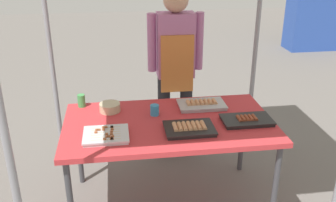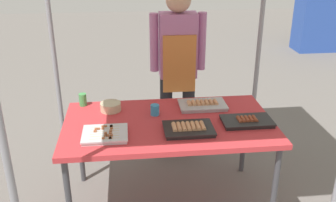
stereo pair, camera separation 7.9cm
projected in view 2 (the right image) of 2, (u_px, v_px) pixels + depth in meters
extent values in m
plane|color=#66605B|center=(169.00, 201.00, 3.22)|extent=(18.00, 18.00, 0.00)
cube|color=#C63338|center=(169.00, 124.00, 2.94)|extent=(1.60, 0.90, 0.04)
cylinder|color=#3F3F44|center=(69.00, 202.00, 2.65)|extent=(0.04, 0.04, 0.71)
cylinder|color=#3F3F44|center=(275.00, 188.00, 2.80)|extent=(0.04, 0.04, 0.71)
cylinder|color=#3F3F44|center=(80.00, 146.00, 3.37)|extent=(0.04, 0.04, 0.71)
cylinder|color=#3F3F44|center=(244.00, 137.00, 3.51)|extent=(0.04, 0.04, 0.71)
cylinder|color=gray|center=(3.00, 141.00, 1.97)|extent=(0.04, 0.04, 2.17)
cylinder|color=gray|center=(54.00, 54.00, 3.43)|extent=(0.04, 0.04, 2.17)
cylinder|color=gray|center=(259.00, 48.00, 3.62)|extent=(0.04, 0.04, 2.17)
cube|color=black|center=(189.00, 130.00, 2.78)|extent=(0.35, 0.25, 0.02)
cube|color=black|center=(189.00, 128.00, 2.77)|extent=(0.36, 0.27, 0.01)
cylinder|color=tan|center=(174.00, 127.00, 2.76)|extent=(0.03, 0.12, 0.03)
cylinder|color=tan|center=(179.00, 127.00, 2.76)|extent=(0.03, 0.12, 0.03)
cylinder|color=tan|center=(184.00, 127.00, 2.77)|extent=(0.03, 0.12, 0.03)
cylinder|color=tan|center=(189.00, 127.00, 2.77)|extent=(0.03, 0.12, 0.03)
cylinder|color=tan|center=(193.00, 126.00, 2.77)|extent=(0.03, 0.12, 0.03)
cylinder|color=tan|center=(198.00, 126.00, 2.78)|extent=(0.03, 0.12, 0.03)
cylinder|color=tan|center=(203.00, 126.00, 2.78)|extent=(0.03, 0.12, 0.03)
cube|color=silver|center=(105.00, 135.00, 2.70)|extent=(0.31, 0.26, 0.02)
cube|color=silver|center=(105.00, 133.00, 2.70)|extent=(0.32, 0.27, 0.01)
cylinder|color=tan|center=(104.00, 139.00, 2.61)|extent=(0.20, 0.01, 0.01)
cube|color=#9E512D|center=(111.00, 138.00, 2.62)|extent=(0.02, 0.02, 0.02)
cube|color=#9E512D|center=(103.00, 139.00, 2.61)|extent=(0.02, 0.02, 0.02)
cube|color=#9E512D|center=(110.00, 139.00, 2.62)|extent=(0.02, 0.02, 0.02)
cylinder|color=tan|center=(105.00, 136.00, 2.65)|extent=(0.20, 0.01, 0.01)
cube|color=#9E512D|center=(111.00, 136.00, 2.65)|extent=(0.02, 0.02, 0.02)
cube|color=#9E512D|center=(108.00, 136.00, 2.65)|extent=(0.02, 0.02, 0.02)
cube|color=#9E512D|center=(106.00, 136.00, 2.65)|extent=(0.02, 0.02, 0.02)
cylinder|color=tan|center=(105.00, 134.00, 2.68)|extent=(0.20, 0.01, 0.01)
cube|color=#9E512D|center=(110.00, 134.00, 2.68)|extent=(0.02, 0.02, 0.02)
cube|color=#9E512D|center=(106.00, 134.00, 2.68)|extent=(0.02, 0.02, 0.02)
cylinder|color=tan|center=(105.00, 131.00, 2.71)|extent=(0.20, 0.01, 0.01)
cube|color=#9E512D|center=(95.00, 132.00, 2.71)|extent=(0.02, 0.02, 0.02)
cube|color=#9E512D|center=(111.00, 131.00, 2.72)|extent=(0.02, 0.02, 0.02)
cylinder|color=tan|center=(105.00, 129.00, 2.75)|extent=(0.20, 0.01, 0.01)
cube|color=#9E512D|center=(98.00, 129.00, 2.74)|extent=(0.02, 0.02, 0.02)
cube|color=#9E512D|center=(112.00, 129.00, 2.75)|extent=(0.02, 0.02, 0.02)
cube|color=#9E512D|center=(103.00, 129.00, 2.74)|extent=(0.02, 0.02, 0.02)
cube|color=#9E512D|center=(96.00, 130.00, 2.74)|extent=(0.02, 0.02, 0.02)
cylinder|color=tan|center=(105.00, 127.00, 2.78)|extent=(0.20, 0.01, 0.01)
cube|color=#9E512D|center=(106.00, 127.00, 2.78)|extent=(0.02, 0.02, 0.02)
cube|color=#9E512D|center=(111.00, 127.00, 2.78)|extent=(0.02, 0.02, 0.02)
cube|color=#9E512D|center=(111.00, 127.00, 2.78)|extent=(0.02, 0.02, 0.02)
cube|color=#9E512D|center=(103.00, 127.00, 2.78)|extent=(0.02, 0.02, 0.02)
cube|color=black|center=(247.00, 122.00, 2.90)|extent=(0.37, 0.22, 0.02)
cube|color=black|center=(247.00, 120.00, 2.89)|extent=(0.38, 0.23, 0.01)
cylinder|color=brown|center=(239.00, 120.00, 2.88)|extent=(0.03, 0.09, 0.03)
cylinder|color=brown|center=(243.00, 119.00, 2.88)|extent=(0.03, 0.09, 0.03)
cylinder|color=brown|center=(247.00, 119.00, 2.89)|extent=(0.03, 0.09, 0.03)
cylinder|color=brown|center=(251.00, 119.00, 2.89)|extent=(0.03, 0.09, 0.03)
cylinder|color=brown|center=(255.00, 119.00, 2.89)|extent=(0.03, 0.09, 0.03)
cube|color=#ADADB2|center=(202.00, 106.00, 3.17)|extent=(0.38, 0.23, 0.02)
cube|color=#ADADB2|center=(202.00, 104.00, 3.17)|extent=(0.39, 0.24, 0.01)
cylinder|color=tan|center=(189.00, 104.00, 3.15)|extent=(0.03, 0.09, 0.03)
cylinder|color=tan|center=(194.00, 103.00, 3.16)|extent=(0.03, 0.09, 0.03)
cylinder|color=tan|center=(198.00, 103.00, 3.16)|extent=(0.03, 0.09, 0.03)
cylinder|color=tan|center=(203.00, 103.00, 3.16)|extent=(0.03, 0.09, 0.03)
cylinder|color=tan|center=(207.00, 103.00, 3.17)|extent=(0.03, 0.09, 0.03)
cylinder|color=tan|center=(211.00, 103.00, 3.17)|extent=(0.03, 0.09, 0.03)
cylinder|color=tan|center=(216.00, 102.00, 3.17)|extent=(0.03, 0.09, 0.03)
cylinder|color=#BFB28C|center=(111.00, 107.00, 3.10)|extent=(0.17, 0.17, 0.07)
cylinder|color=#3F994C|center=(83.00, 100.00, 3.19)|extent=(0.06, 0.06, 0.10)
cylinder|color=#338CBF|center=(155.00, 110.00, 3.02)|extent=(0.07, 0.07, 0.09)
cylinder|color=black|center=(166.00, 116.00, 3.79)|extent=(0.12, 0.12, 0.84)
cylinder|color=black|center=(188.00, 115.00, 3.81)|extent=(0.12, 0.12, 0.84)
cube|color=#B26B9E|center=(178.00, 45.00, 3.52)|extent=(0.34, 0.20, 0.59)
cube|color=#CC7233|center=(179.00, 64.00, 3.47)|extent=(0.30, 0.02, 0.53)
cylinder|color=#B26B9E|center=(154.00, 43.00, 3.48)|extent=(0.08, 0.08, 0.53)
cylinder|color=#B26B9E|center=(202.00, 41.00, 3.53)|extent=(0.08, 0.08, 0.53)
sphere|color=tan|center=(178.00, 0.00, 3.35)|extent=(0.23, 0.23, 0.23)
cube|color=#2D51B2|center=(327.00, 9.00, 7.26)|extent=(1.07, 0.51, 1.60)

